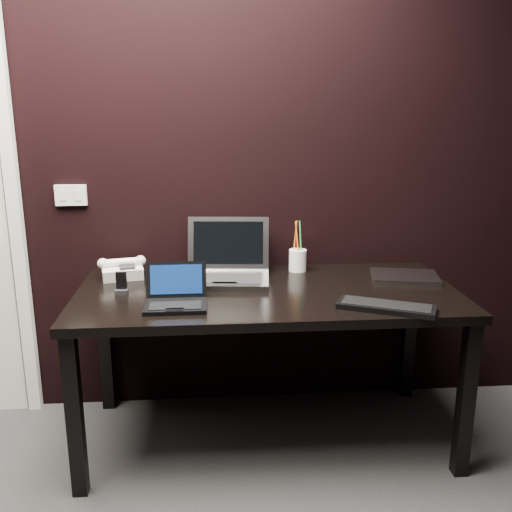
{
  "coord_description": "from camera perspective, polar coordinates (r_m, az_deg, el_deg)",
  "views": [
    {
      "loc": [
        0.05,
        -1.02,
        1.54
      ],
      "look_at": [
        0.24,
        1.35,
        0.91
      ],
      "focal_mm": 40.0,
      "sensor_mm": 36.0,
      "label": 1
    }
  ],
  "objects": [
    {
      "name": "wall_switch",
      "position": [
        2.91,
        -18.03,
        5.8
      ],
      "size": [
        0.15,
        0.02,
        0.1
      ],
      "color": "silver",
      "rests_on": "wall_back"
    },
    {
      "name": "closed_laptop",
      "position": [
        2.81,
        14.66,
        -2.01
      ],
      "size": [
        0.35,
        0.28,
        0.02
      ],
      "color": "#9B9BA0",
      "rests_on": "desk"
    },
    {
      "name": "mobile_phone",
      "position": [
        2.57,
        -13.3,
        -2.88
      ],
      "size": [
        0.06,
        0.05,
        0.1
      ],
      "color": "black",
      "rests_on": "desk"
    },
    {
      "name": "desk_phone",
      "position": [
        2.8,
        -13.24,
        -1.29
      ],
      "size": [
        0.23,
        0.21,
        0.11
      ],
      "color": "silver",
      "rests_on": "desk"
    },
    {
      "name": "wall_back",
      "position": [
        2.83,
        -5.77,
        9.87
      ],
      "size": [
        4.0,
        0.0,
        4.0
      ],
      "primitive_type": "plane",
      "rotation": [
        1.57,
        0.0,
        0.0
      ],
      "color": "black",
      "rests_on": "ground"
    },
    {
      "name": "pen_cup",
      "position": [
        2.84,
        4.19,
        -0.33
      ],
      "size": [
        0.09,
        0.09,
        0.25
      ],
      "color": "white",
      "rests_on": "desk"
    },
    {
      "name": "desk",
      "position": [
        2.58,
        1.14,
        -5.05
      ],
      "size": [
        1.7,
        0.8,
        0.74
      ],
      "color": "black",
      "rests_on": "ground"
    },
    {
      "name": "netbook",
      "position": [
        2.37,
        -8.02,
        -4.19
      ],
      "size": [
        0.25,
        0.23,
        0.16
      ],
      "color": "black",
      "rests_on": "desk"
    },
    {
      "name": "ext_keyboard",
      "position": [
        2.37,
        12.9,
        -4.96
      ],
      "size": [
        0.41,
        0.28,
        0.02
      ],
      "color": "black",
      "rests_on": "desk"
    },
    {
      "name": "silver_laptop",
      "position": [
        2.7,
        -2.94,
        -1.32
      ],
      "size": [
        0.43,
        0.39,
        0.27
      ],
      "color": "#939498",
      "rests_on": "desk"
    }
  ]
}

